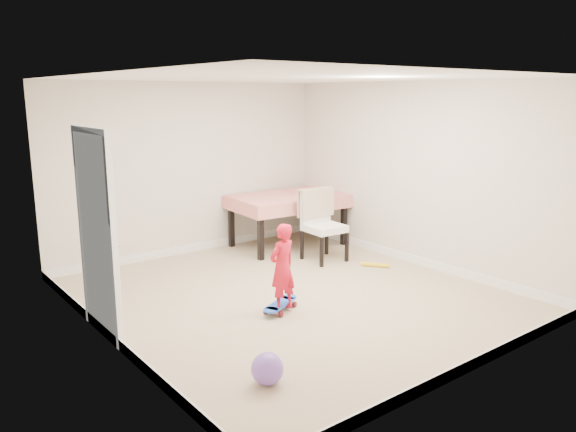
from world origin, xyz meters
TOP-DOWN VIEW (x-y plane):
  - ground at (0.00, 0.00)m, footprint 5.00×5.00m
  - ceiling at (0.00, 0.00)m, footprint 4.50×5.00m
  - wall_back at (0.00, 2.48)m, footprint 4.50×0.04m
  - wall_front at (0.00, -2.48)m, footprint 4.50×0.04m
  - wall_left at (-2.23, 0.00)m, footprint 0.04×5.00m
  - wall_right at (2.23, 0.00)m, footprint 0.04×5.00m
  - door at (-2.22, 0.30)m, footprint 0.11×0.94m
  - baseboard_back at (0.00, 2.49)m, footprint 4.50×0.02m
  - baseboard_front at (0.00, -2.49)m, footprint 4.50×0.02m
  - baseboard_left at (-2.24, 0.00)m, footprint 0.02×5.00m
  - baseboard_right at (2.24, 0.00)m, footprint 0.02×5.00m
  - dining_table at (1.40, 1.87)m, footprint 1.85×1.24m
  - dining_chair at (1.30, 0.87)m, footprint 0.61×0.68m
  - skateboard at (-0.41, -0.31)m, footprint 0.65×0.46m
  - child at (-0.42, -0.37)m, footprint 0.40×0.30m
  - balloon at (-1.49, -1.57)m, footprint 0.28×0.28m
  - foam_toy at (1.66, 0.18)m, footprint 0.29×0.36m

SIDE VIEW (x-z plane):
  - ground at x=0.00m, z-range 0.00..0.00m
  - foam_toy at x=1.66m, z-range 0.00..0.06m
  - skateboard at x=-0.41m, z-range 0.00..0.09m
  - baseboard_back at x=0.00m, z-range 0.00..0.12m
  - baseboard_front at x=0.00m, z-range 0.00..0.12m
  - baseboard_left at x=-2.24m, z-range 0.00..0.12m
  - baseboard_right at x=2.24m, z-range 0.00..0.12m
  - balloon at x=-1.49m, z-range 0.00..0.28m
  - dining_table at x=1.40m, z-range 0.00..0.84m
  - child at x=-0.42m, z-range 0.00..1.00m
  - dining_chair at x=1.30m, z-range 0.00..1.06m
  - door at x=-2.22m, z-range -0.03..2.08m
  - wall_back at x=0.00m, z-range 0.00..2.60m
  - wall_front at x=0.00m, z-range 0.00..2.60m
  - wall_left at x=-2.23m, z-range 0.00..2.60m
  - wall_right at x=2.23m, z-range 0.00..2.60m
  - ceiling at x=0.00m, z-range 2.56..2.60m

